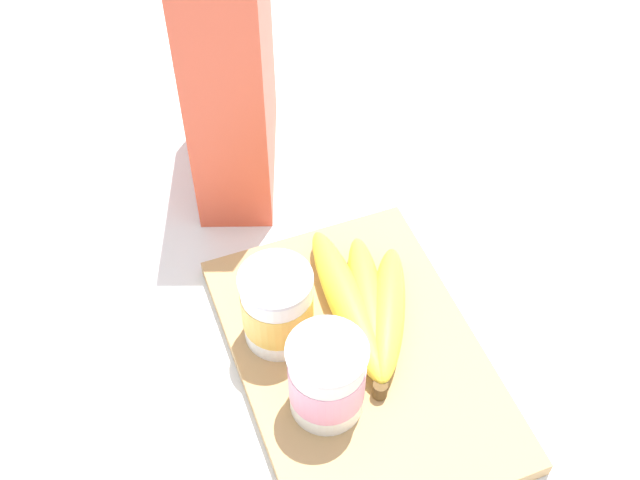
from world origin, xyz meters
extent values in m
plane|color=white|center=(0.00, 0.00, 0.00)|extent=(2.40, 2.40, 0.00)
cube|color=tan|center=(0.00, 0.00, 0.01)|extent=(0.32, 0.23, 0.02)
cube|color=#D85138|center=(0.31, 0.02, 0.15)|extent=(0.22, 0.14, 0.30)
cylinder|color=white|center=(-0.04, 0.05, 0.06)|extent=(0.07, 0.07, 0.08)
cylinder|color=pink|center=(-0.04, 0.05, 0.06)|extent=(0.07, 0.07, 0.04)
cylinder|color=silver|center=(-0.04, 0.05, 0.10)|extent=(0.07, 0.07, 0.00)
cylinder|color=white|center=(0.05, 0.06, 0.06)|extent=(0.07, 0.07, 0.08)
cylinder|color=gold|center=(0.05, 0.06, 0.06)|extent=(0.07, 0.07, 0.04)
cylinder|color=silver|center=(0.05, 0.06, 0.10)|extent=(0.07, 0.07, 0.00)
ellipsoid|color=yellow|center=(0.02, -0.04, 0.04)|extent=(0.15, 0.10, 0.04)
ellipsoid|color=yellow|center=(0.04, -0.02, 0.03)|extent=(0.18, 0.08, 0.03)
ellipsoid|color=yellow|center=(0.05, -0.01, 0.04)|extent=(0.19, 0.04, 0.04)
cylinder|color=brown|center=(-0.05, 0.00, 0.03)|extent=(0.01, 0.01, 0.02)
camera|label=1|loc=(-0.36, 0.18, 0.67)|focal=44.67mm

